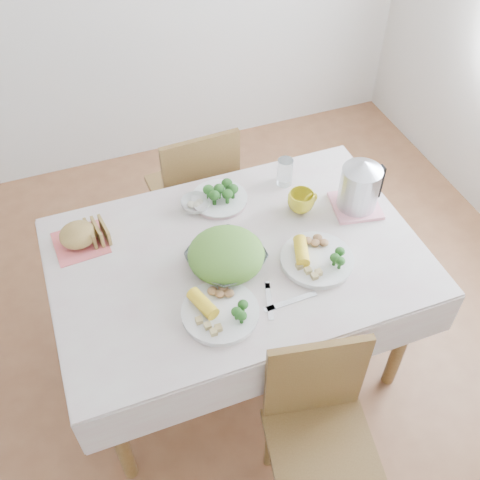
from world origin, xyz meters
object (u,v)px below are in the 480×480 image
object	(u,v)px
chair_far	(192,188)
electric_kettle	(359,186)
dinner_plate_left	(220,313)
yellow_mug	(301,202)
chair_near	(324,446)
dining_table	(237,311)
salad_bowl	(226,260)
dinner_plate_right	(317,260)

from	to	relation	value
chair_far	electric_kettle	distance (m)	0.99
dinner_plate_left	electric_kettle	world-z (taller)	electric_kettle
dinner_plate_left	yellow_mug	world-z (taller)	yellow_mug
dinner_plate_left	chair_far	bearing A→B (deg)	79.56
chair_near	chair_far	world-z (taller)	chair_far
dining_table	electric_kettle	bearing A→B (deg)	7.81
salad_bowl	dinner_plate_left	distance (m)	0.24
dinner_plate_right	electric_kettle	distance (m)	0.40
chair_near	dinner_plate_right	size ratio (longest dim) A/B	2.92
salad_bowl	electric_kettle	size ratio (longest dim) A/B	1.19
dining_table	salad_bowl	xyz separation A→B (m)	(-0.06, -0.04, 0.42)
dinner_plate_left	electric_kettle	distance (m)	0.83
chair_near	dinner_plate_left	size ratio (longest dim) A/B	2.97
dinner_plate_left	chair_near	bearing A→B (deg)	-65.32
electric_kettle	dinner_plate_right	bearing A→B (deg)	-135.70
yellow_mug	electric_kettle	world-z (taller)	electric_kettle
yellow_mug	electric_kettle	xyz separation A→B (m)	(0.24, -0.07, 0.07)
chair_near	yellow_mug	distance (m)	1.01
chair_far	salad_bowl	bearing A→B (deg)	80.84
dining_table	dinner_plate_right	size ratio (longest dim) A/B	4.71
dining_table	dinner_plate_left	distance (m)	0.50
electric_kettle	chair_far	bearing A→B (deg)	135.34
dining_table	yellow_mug	bearing A→B (deg)	23.37
chair_near	dinner_plate_left	world-z (taller)	chair_near
dining_table	salad_bowl	world-z (taller)	salad_bowl
dining_table	yellow_mug	distance (m)	0.58
chair_far	electric_kettle	xyz separation A→B (m)	(0.56, -0.71, 0.42)
chair_near	salad_bowl	xyz separation A→B (m)	(-0.12, 0.70, 0.33)
chair_near	electric_kettle	size ratio (longest dim) A/B	3.60
salad_bowl	dining_table	bearing A→B (deg)	33.88
chair_near	salad_bowl	bearing A→B (deg)	110.24
chair_far	dinner_plate_right	bearing A→B (deg)	102.43
chair_near	chair_far	bearing A→B (deg)	101.62
chair_near	dinner_plate_left	xyz separation A→B (m)	(-0.22, 0.48, 0.31)
dinner_plate_right	electric_kettle	size ratio (longest dim) A/B	1.23
chair_near	dinner_plate_left	bearing A→B (deg)	125.18
chair_near	electric_kettle	xyz separation A→B (m)	(0.53, 0.83, 0.42)
dining_table	dinner_plate_left	bearing A→B (deg)	-122.16
yellow_mug	electric_kettle	distance (m)	0.26
dinner_plate_right	chair_far	bearing A→B (deg)	105.34
dinner_plate_left	yellow_mug	xyz separation A→B (m)	(0.52, 0.41, 0.04)
chair_near	electric_kettle	distance (m)	1.07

